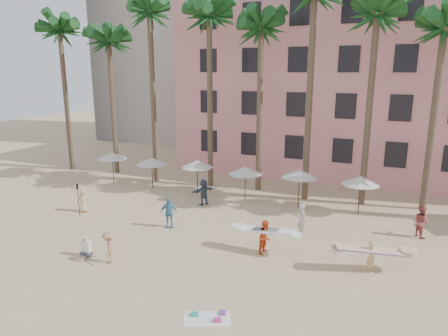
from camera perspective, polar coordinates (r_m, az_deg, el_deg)
The scene contains 10 objects.
ground at distance 18.97m, azimuth -7.74°, elevation -15.86°, with size 120.00×120.00×0.00m, color #D1B789.
pink_hotel at distance 40.09m, azimuth 21.22°, elevation 10.93°, with size 35.00×14.00×16.00m, color pink.
palm_row at distance 30.39m, azimuth 7.94°, elevation 20.49°, with size 44.40×5.40×16.30m.
umbrella_row at distance 29.84m, azimuth -0.53°, elevation 0.17°, with size 22.50×2.70×2.73m.
beach_towel at distance 16.51m, azimuth -2.23°, elevation -20.56°, with size 2.05×1.65×0.14m.
carrier_yellow at distance 20.50m, azimuth 20.34°, elevation -11.38°, with size 3.47×1.88×1.59m.
carrier_white at distance 21.24m, azimuth 5.99°, elevation -9.57°, with size 3.01×1.02×1.78m.
beachgoers at distance 24.76m, azimuth -0.79°, elevation -6.15°, with size 21.79×11.36×1.92m.
paddle at distance 27.67m, azimuth -20.13°, elevation -3.76°, with size 0.18×0.04×2.23m.
seated_man at distance 22.10m, azimuth -19.18°, elevation -10.99°, with size 0.48×0.83×1.08m.
Camera 1 is at (8.71, -14.04, 9.33)m, focal length 32.00 mm.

